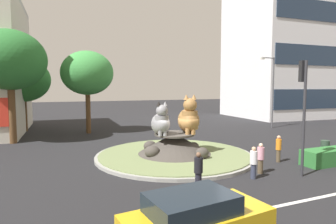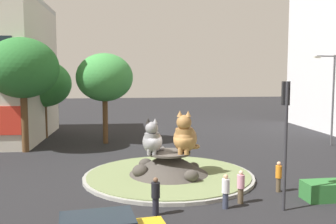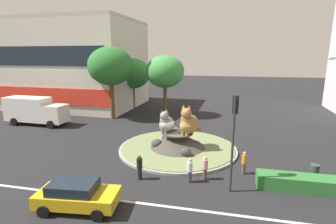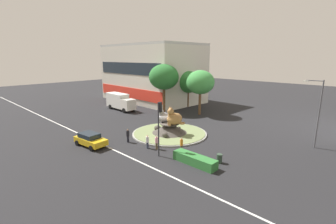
# 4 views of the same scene
# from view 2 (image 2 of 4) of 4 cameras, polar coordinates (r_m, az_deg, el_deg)

# --- Properties ---
(ground_plane) EXTENTS (160.00, 160.00, 0.00)m
(ground_plane) POSITION_cam_2_polar(r_m,az_deg,el_deg) (22.47, 0.11, -9.98)
(ground_plane) COLOR black
(roundabout_island) EXTENTS (10.06, 10.06, 1.54)m
(roundabout_island) POSITION_cam_2_polar(r_m,az_deg,el_deg) (22.32, 0.07, -8.62)
(roundabout_island) COLOR gray
(roundabout_island) RESTS_ON ground
(cat_statue_grey) EXTENTS (1.67, 2.19, 2.09)m
(cat_statue_grey) POSITION_cam_2_polar(r_m,az_deg,el_deg) (21.70, -2.41, -4.31)
(cat_statue_grey) COLOR gray
(cat_statue_grey) RESTS_ON roundabout_island
(cat_statue_tabby) EXTENTS (2.21, 2.57, 2.51)m
(cat_statue_tabby) POSITION_cam_2_polar(r_m,az_deg,el_deg) (21.91, 2.63, -3.81)
(cat_statue_tabby) COLOR #9E703D
(cat_statue_tabby) RESTS_ON roundabout_island
(traffic_light_mast) EXTENTS (0.36, 0.45, 5.78)m
(traffic_light_mast) POSITION_cam_2_polar(r_m,az_deg,el_deg) (17.24, 17.55, -1.48)
(traffic_light_mast) COLOR #2D2D33
(traffic_light_mast) RESTS_ON ground
(broadleaf_tree_behind_island) EXTENTS (5.23, 5.23, 7.48)m
(broadleaf_tree_behind_island) POSITION_cam_2_polar(r_m,az_deg,el_deg) (37.70, -18.49, 4.10)
(broadleaf_tree_behind_island) COLOR brown
(broadleaf_tree_behind_island) RESTS_ON ground
(second_tree_near_tower) EXTENTS (5.55, 5.55, 8.99)m
(second_tree_near_tower) POSITION_cam_2_polar(r_m,az_deg,el_deg) (31.24, -21.36, 6.25)
(second_tree_near_tower) COLOR brown
(second_tree_near_tower) RESTS_ON ground
(third_tree_left) EXTENTS (4.98, 4.98, 8.00)m
(third_tree_left) POSITION_cam_2_polar(r_m,az_deg,el_deg) (33.38, -9.68, 5.20)
(third_tree_left) COLOR brown
(third_tree_left) RESTS_ON ground
(streetlight_arm) EXTENTS (2.03, 0.35, 7.77)m
(streetlight_arm) POSITION_cam_2_polar(r_m,az_deg,el_deg) (34.77, 23.71, 2.53)
(streetlight_arm) COLOR #4C4C51
(streetlight_arm) RESTS_ON ground
(pedestrian_pink_shirt) EXTENTS (0.36, 0.36, 1.59)m
(pedestrian_pink_shirt) POSITION_cam_2_polar(r_m,az_deg,el_deg) (18.25, 11.08, -11.08)
(pedestrian_pink_shirt) COLOR brown
(pedestrian_pink_shirt) RESTS_ON ground
(pedestrian_white_shirt) EXTENTS (0.35, 0.35, 1.59)m
(pedestrian_white_shirt) POSITION_cam_2_polar(r_m,az_deg,el_deg) (17.45, 8.81, -11.81)
(pedestrian_white_shirt) COLOR #33384C
(pedestrian_white_shirt) RESTS_ON ground
(pedestrian_black_shirt) EXTENTS (0.38, 0.38, 1.68)m
(pedestrian_black_shirt) POSITION_cam_2_polar(r_m,az_deg,el_deg) (16.48, -1.91, -12.65)
(pedestrian_black_shirt) COLOR black
(pedestrian_black_shirt) RESTS_ON ground
(pedestrian_orange_shirt) EXTENTS (0.32, 0.32, 1.61)m
(pedestrian_orange_shirt) POSITION_cam_2_polar(r_m,az_deg,el_deg) (20.40, 16.57, -9.34)
(pedestrian_orange_shirt) COLOR brown
(pedestrian_orange_shirt) RESTS_ON ground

